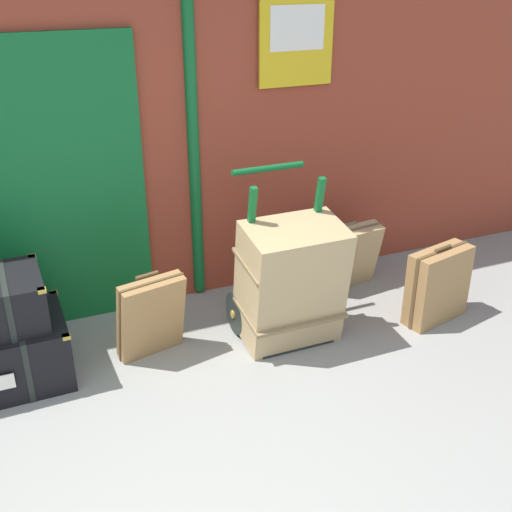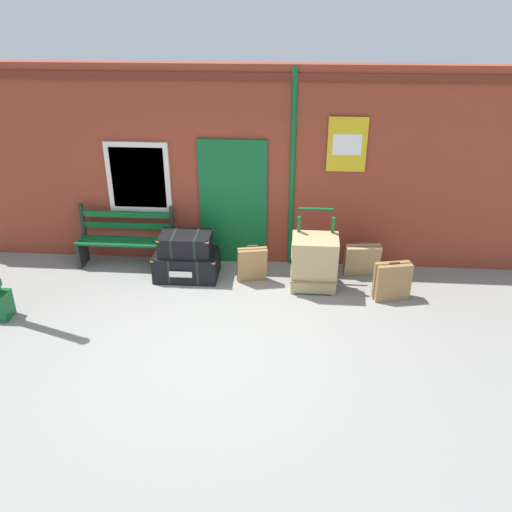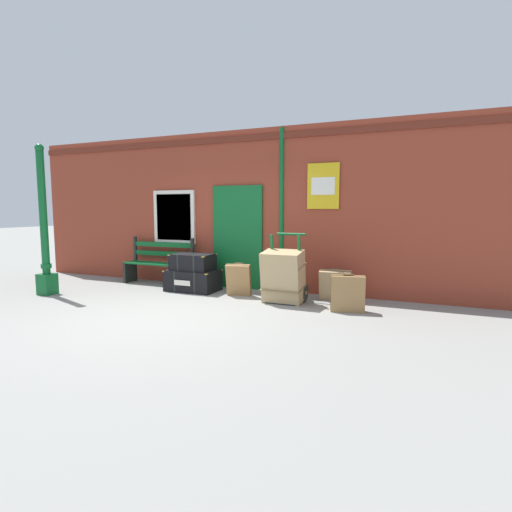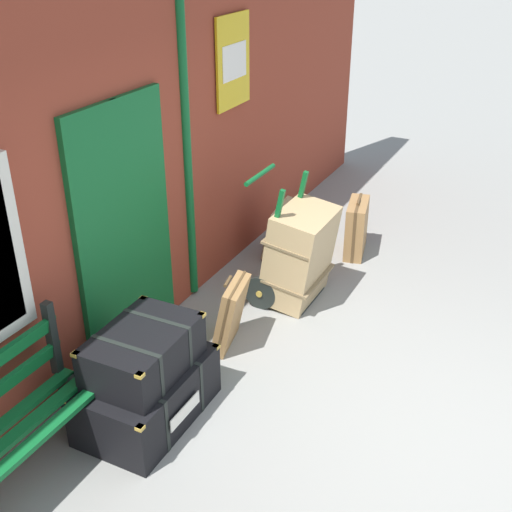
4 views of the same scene
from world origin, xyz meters
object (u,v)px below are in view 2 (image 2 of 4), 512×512
(steamer_trunk_base, at_px, (187,265))
(porters_trolley, at_px, (313,269))
(suitcase_cream, at_px, (252,264))
(suitcase_caramel, at_px, (362,260))
(suitcase_beige, at_px, (392,281))
(large_brown_trunk, at_px, (314,263))
(platform_bench, at_px, (126,240))
(steamer_trunk_middle, at_px, (186,244))

(steamer_trunk_base, xyz_separation_m, porters_trolley, (2.02, -0.12, 0.06))
(suitcase_cream, relative_size, suitcase_caramel, 1.08)
(porters_trolley, xyz_separation_m, suitcase_beige, (1.15, -0.34, 0.02))
(suitcase_cream, bearing_deg, large_brown_trunk, -11.63)
(platform_bench, relative_size, steamer_trunk_middle, 1.95)
(steamer_trunk_base, bearing_deg, suitcase_beige, -8.18)
(suitcase_cream, xyz_separation_m, suitcase_beige, (2.11, -0.36, -0.02))
(large_brown_trunk, relative_size, suitcase_caramel, 1.60)
(steamer_trunk_middle, bearing_deg, steamer_trunk_base, 161.34)
(large_brown_trunk, bearing_deg, porters_trolley, 90.00)
(platform_bench, distance_m, suitcase_beige, 4.33)
(large_brown_trunk, bearing_deg, steamer_trunk_base, 171.76)
(platform_bench, height_order, suitcase_cream, platform_bench)
(platform_bench, relative_size, suitcase_beige, 2.60)
(porters_trolley, bearing_deg, steamer_trunk_middle, 176.67)
(steamer_trunk_base, distance_m, steamer_trunk_middle, 0.37)
(large_brown_trunk, bearing_deg, suitcase_cream, 168.37)
(porters_trolley, bearing_deg, large_brown_trunk, -90.00)
(platform_bench, distance_m, steamer_trunk_base, 1.16)
(steamer_trunk_middle, bearing_deg, suitcase_beige, -8.18)
(suitcase_cream, bearing_deg, steamer_trunk_base, 174.88)
(porters_trolley, relative_size, suitcase_beige, 1.95)
(steamer_trunk_middle, distance_m, suitcase_caramel, 2.83)
(steamer_trunk_middle, height_order, porters_trolley, porters_trolley)
(steamer_trunk_base, relative_size, porters_trolley, 0.85)
(steamer_trunk_middle, height_order, suitcase_beige, steamer_trunk_middle)
(suitcase_caramel, relative_size, suitcase_beige, 0.95)
(platform_bench, bearing_deg, suitcase_caramel, -1.34)
(porters_trolley, distance_m, suitcase_cream, 0.96)
(steamer_trunk_base, relative_size, large_brown_trunk, 1.09)
(steamer_trunk_base, distance_m, porters_trolley, 2.02)
(porters_trolley, bearing_deg, steamer_trunk_base, 176.65)
(large_brown_trunk, bearing_deg, suitcase_caramel, 35.27)
(suitcase_cream, bearing_deg, steamer_trunk_middle, 174.91)
(steamer_trunk_middle, height_order, large_brown_trunk, large_brown_trunk)
(platform_bench, height_order, suitcase_caramel, platform_bench)
(suitcase_beige, bearing_deg, steamer_trunk_base, 171.82)
(platform_bench, height_order, porters_trolley, porters_trolley)
(steamer_trunk_middle, relative_size, suitcase_beige, 1.33)
(suitcase_cream, distance_m, suitcase_beige, 2.14)
(platform_bench, height_order, steamer_trunk_middle, platform_bench)
(platform_bench, distance_m, suitcase_caramel, 3.89)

